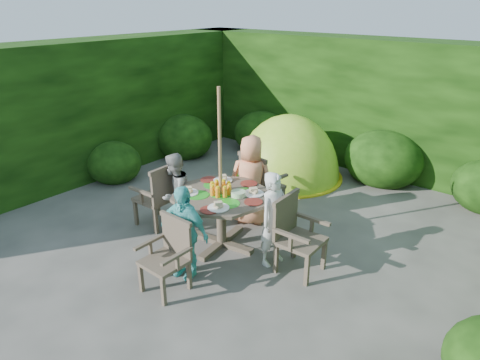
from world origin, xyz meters
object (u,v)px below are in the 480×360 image
Objects in this scene: parasol_pole at (220,172)px; child_back at (251,180)px; child_front at (184,232)px; patio_table at (221,202)px; dome_tent at (287,176)px; child_left at (175,193)px; garden_chair_left at (159,195)px; child_right at (274,219)px; garden_chair_right at (296,234)px; garden_chair_back at (259,183)px; garden_chair_front at (169,254)px.

child_back is at bearing 98.15° from parasol_pole.
patio_table is at bearing 90.72° from child_front.
patio_table is 2.84m from dome_tent.
child_left is 1.14m from child_back.
garden_chair_left is 0.39× the size of dome_tent.
garden_chair_left is 0.31m from child_left.
child_right is (1.88, 0.28, 0.12)m from garden_chair_left.
garden_chair_left is at bearing -92.86° from dome_tent.
garden_chair_back is (-1.26, 0.92, 0.02)m from garden_chair_right.
dome_tent is (-1.79, 2.51, -0.50)m from garden_chair_right.
garden_chair_front is 1.38m from child_left.
parasol_pole reaches higher than child_right.
parasol_pole is 2.97m from dome_tent.
parasol_pole is 2.34× the size of garden_chair_right.
child_right reaches higher than child_left.
garden_chair_front is at bearing 105.41° from garden_chair_back.
garden_chair_back is 0.72× the size of child_back.
garden_chair_right is 1.56m from garden_chair_front.
patio_table is at bearing 105.94° from garden_chair_back.
child_back is at bearing 59.65° from child_right.
dome_tent is at bearing -65.23° from garden_chair_back.
parasol_pole is 1.25m from garden_chair_left.
garden_chair_back is 0.41× the size of dome_tent.
patio_table is at bearing 20.96° from parasol_pole.
child_right is 1.13m from child_back.
patio_table is 1.13m from garden_chair_front.
patio_table is 0.63× the size of dome_tent.
child_left is at bearing -171.85° from parasol_pole.
garden_chair_back is at bearing 51.52° from child_right.
child_front is (0.11, -0.79, -0.06)m from patio_table.
parasol_pole is at bearing 104.65° from child_right.
garden_chair_right is 0.69× the size of child_back.
dome_tent reaches higher than garden_chair_front.
child_left reaches higher than garden_chair_left.
child_back is (0.06, -0.29, 0.16)m from garden_chair_back.
garden_chair_front is 1.37m from child_right.
garden_chair_back is 1.16× the size of garden_chair_front.
patio_table is 1.28× the size of child_front.
parasol_pole is at bearing 98.92° from garden_chair_front.
child_left is at bearing 104.65° from child_right.
garden_chair_front is (0.17, -1.09, -0.65)m from parasol_pole.
child_left is at bearing -171.77° from patio_table.
garden_chair_left is 1.37m from child_back.
child_back is 1.15× the size of child_front.
parasol_pole is 2.32× the size of garden_chair_left.
garden_chair_back reaches higher than patio_table.
garden_chair_back is at bearing 132.12° from child_left.
garden_chair_front is at bearing 23.76° from child_left.
dome_tent is (0.38, 2.83, -0.51)m from garden_chair_left.
parasol_pole is at bearing -70.45° from dome_tent.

